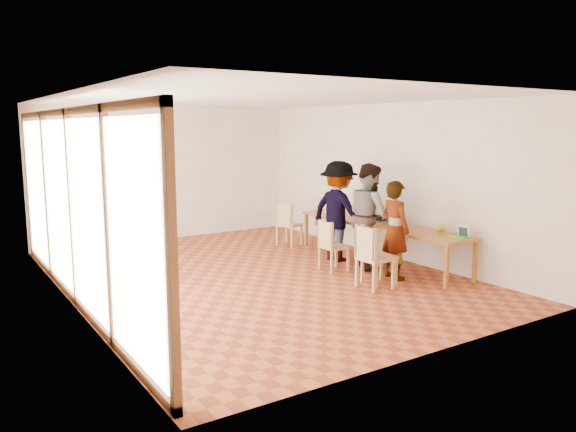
# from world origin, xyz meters

# --- Properties ---
(ground) EXTENTS (8.00, 8.00, 0.00)m
(ground) POSITION_xyz_m (0.00, 0.00, 0.00)
(ground) COLOR #AE512A
(ground) RESTS_ON ground
(wall_back) EXTENTS (6.00, 0.10, 3.00)m
(wall_back) POSITION_xyz_m (0.00, 4.00, 1.50)
(wall_back) COLOR white
(wall_back) RESTS_ON ground
(wall_front) EXTENTS (6.00, 0.10, 3.00)m
(wall_front) POSITION_xyz_m (0.00, -4.00, 1.50)
(wall_front) COLOR white
(wall_front) RESTS_ON ground
(wall_right) EXTENTS (0.10, 8.00, 3.00)m
(wall_right) POSITION_xyz_m (3.00, 0.00, 1.50)
(wall_right) COLOR white
(wall_right) RESTS_ON ground
(window_wall) EXTENTS (0.10, 8.00, 3.00)m
(window_wall) POSITION_xyz_m (-2.96, 0.00, 1.50)
(window_wall) COLOR white
(window_wall) RESTS_ON ground
(ceiling) EXTENTS (6.00, 8.00, 0.04)m
(ceiling) POSITION_xyz_m (0.00, 0.00, 3.02)
(ceiling) COLOR white
(ceiling) RESTS_ON wall_back
(communal_table) EXTENTS (0.80, 4.00, 0.75)m
(communal_table) POSITION_xyz_m (2.50, -0.39, 0.70)
(communal_table) COLOR #A36724
(communal_table) RESTS_ON ground
(side_table) EXTENTS (0.90, 0.90, 0.75)m
(side_table) POSITION_xyz_m (-2.21, 1.77, 0.67)
(side_table) COLOR #A36724
(side_table) RESTS_ON ground
(chair_near) EXTENTS (0.49, 0.49, 0.51)m
(chair_near) POSITION_xyz_m (1.34, -1.53, 0.59)
(chair_near) COLOR tan
(chair_near) RESTS_ON ground
(chair_mid) EXTENTS (0.48, 0.48, 0.54)m
(chair_mid) POSITION_xyz_m (1.13, -1.68, 0.62)
(chair_mid) COLOR tan
(chair_mid) RESTS_ON ground
(chair_far) EXTENTS (0.43, 0.43, 0.48)m
(chair_far) POSITION_xyz_m (1.28, -0.43, 0.56)
(chair_far) COLOR tan
(chair_far) RESTS_ON ground
(chair_empty) EXTENTS (0.58, 0.58, 0.50)m
(chair_empty) POSITION_xyz_m (1.81, 1.78, 0.58)
(chair_empty) COLOR tan
(chair_empty) RESTS_ON ground
(chair_spare) EXTENTS (0.39, 0.39, 0.44)m
(chair_spare) POSITION_xyz_m (-1.77, 0.83, 0.50)
(chair_spare) COLOR tan
(chair_spare) RESTS_ON ground
(person_near) EXTENTS (0.42, 0.62, 1.67)m
(person_near) POSITION_xyz_m (1.91, -1.41, 0.83)
(person_near) COLOR gray
(person_near) RESTS_ON ground
(person_mid) EXTENTS (0.96, 1.10, 1.91)m
(person_mid) POSITION_xyz_m (2.06, -0.58, 0.95)
(person_mid) COLOR gray
(person_mid) RESTS_ON ground
(person_far) EXTENTS (0.94, 1.35, 1.91)m
(person_far) POSITION_xyz_m (1.93, 0.15, 0.96)
(person_far) COLOR gray
(person_far) RESTS_ON ground
(laptop_near) EXTENTS (0.22, 0.25, 0.20)m
(laptop_near) POSITION_xyz_m (2.66, -2.18, 0.80)
(laptop_near) COLOR #25D92B
(laptop_near) RESTS_ON communal_table
(laptop_mid) EXTENTS (0.27, 0.30, 0.22)m
(laptop_mid) POSITION_xyz_m (2.66, -0.68, 0.81)
(laptop_mid) COLOR #25D92B
(laptop_mid) RESTS_ON communal_table
(laptop_far) EXTENTS (0.26, 0.28, 0.21)m
(laptop_far) POSITION_xyz_m (2.63, 0.35, 0.81)
(laptop_far) COLOR #25D92B
(laptop_far) RESTS_ON communal_table
(yellow_mug) EXTENTS (0.15, 0.15, 0.11)m
(yellow_mug) POSITION_xyz_m (2.82, -1.60, 0.81)
(yellow_mug) COLOR yellow
(yellow_mug) RESTS_ON communal_table
(green_bottle) EXTENTS (0.07, 0.07, 0.28)m
(green_bottle) POSITION_xyz_m (2.81, -0.13, 0.89)
(green_bottle) COLOR #1B7841
(green_bottle) RESTS_ON communal_table
(clear_glass) EXTENTS (0.07, 0.07, 0.09)m
(clear_glass) POSITION_xyz_m (2.59, -0.55, 0.80)
(clear_glass) COLOR silver
(clear_glass) RESTS_ON communal_table
(condiment_cup) EXTENTS (0.08, 0.08, 0.06)m
(condiment_cup) POSITION_xyz_m (2.40, 1.16, 0.78)
(condiment_cup) COLOR white
(condiment_cup) RESTS_ON communal_table
(pink_phone) EXTENTS (0.05, 0.10, 0.01)m
(pink_phone) POSITION_xyz_m (2.80, 0.96, 0.76)
(pink_phone) COLOR #D84A89
(pink_phone) RESTS_ON communal_table
(black_pouch) EXTENTS (0.16, 0.26, 0.09)m
(black_pouch) POSITION_xyz_m (2.70, -0.13, 0.80)
(black_pouch) COLOR black
(black_pouch) RESTS_ON communal_table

